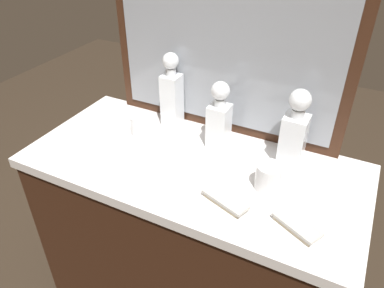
{
  "coord_description": "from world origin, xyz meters",
  "views": [
    {
      "loc": [
        0.49,
        -0.97,
        1.68
      ],
      "look_at": [
        0.0,
        0.0,
        0.95
      ],
      "focal_mm": 34.75,
      "sensor_mm": 36.0,
      "label": 1
    }
  ],
  "objects_px": {
    "silver_brush_left": "(297,226)",
    "crystal_tumbler_left": "(268,178)",
    "crystal_tumbler_rear": "(139,126)",
    "silver_brush_right": "(225,201)",
    "crystal_decanter_far_right": "(294,135)",
    "crystal_decanter_center": "(172,97)",
    "crystal_decanter_rear": "(219,121)"
  },
  "relations": [
    {
      "from": "crystal_decanter_rear",
      "to": "crystal_tumbler_left",
      "type": "distance_m",
      "value": 0.31
    },
    {
      "from": "crystal_decanter_far_right",
      "to": "crystal_decanter_center",
      "type": "bearing_deg",
      "value": 174.61
    },
    {
      "from": "silver_brush_left",
      "to": "crystal_tumbler_left",
      "type": "bearing_deg",
      "value": 133.54
    },
    {
      "from": "crystal_tumbler_left",
      "to": "crystal_decanter_center",
      "type": "bearing_deg",
      "value": 155.06
    },
    {
      "from": "crystal_tumbler_rear",
      "to": "silver_brush_right",
      "type": "distance_m",
      "value": 0.52
    },
    {
      "from": "crystal_decanter_center",
      "to": "silver_brush_left",
      "type": "xyz_separation_m",
      "value": [
        0.62,
        -0.37,
        -0.11
      ]
    },
    {
      "from": "crystal_decanter_far_right",
      "to": "silver_brush_left",
      "type": "height_order",
      "value": "crystal_decanter_far_right"
    },
    {
      "from": "crystal_tumbler_rear",
      "to": "crystal_tumbler_left",
      "type": "xyz_separation_m",
      "value": [
        0.57,
        -0.09,
        0.01
      ]
    },
    {
      "from": "crystal_decanter_center",
      "to": "crystal_tumbler_left",
      "type": "distance_m",
      "value": 0.55
    },
    {
      "from": "crystal_decanter_center",
      "to": "crystal_tumbler_left",
      "type": "bearing_deg",
      "value": -24.94
    },
    {
      "from": "crystal_decanter_center",
      "to": "crystal_tumbler_rear",
      "type": "xyz_separation_m",
      "value": [
        -0.08,
        -0.13,
        -0.09
      ]
    },
    {
      "from": "crystal_tumbler_rear",
      "to": "silver_brush_left",
      "type": "relative_size",
      "value": 0.51
    },
    {
      "from": "crystal_tumbler_left",
      "to": "crystal_decanter_far_right",
      "type": "bearing_deg",
      "value": 81.04
    },
    {
      "from": "crystal_tumbler_rear",
      "to": "silver_brush_right",
      "type": "relative_size",
      "value": 0.48
    },
    {
      "from": "crystal_decanter_rear",
      "to": "crystal_decanter_center",
      "type": "distance_m",
      "value": 0.25
    },
    {
      "from": "crystal_decanter_rear",
      "to": "crystal_decanter_far_right",
      "type": "distance_m",
      "value": 0.28
    },
    {
      "from": "crystal_decanter_center",
      "to": "silver_brush_right",
      "type": "height_order",
      "value": "crystal_decanter_center"
    },
    {
      "from": "crystal_decanter_center",
      "to": "crystal_tumbler_left",
      "type": "xyz_separation_m",
      "value": [
        0.49,
        -0.23,
        -0.08
      ]
    },
    {
      "from": "crystal_tumbler_rear",
      "to": "crystal_tumbler_left",
      "type": "height_order",
      "value": "crystal_tumbler_left"
    },
    {
      "from": "crystal_decanter_far_right",
      "to": "crystal_decanter_center",
      "type": "relative_size",
      "value": 0.93
    },
    {
      "from": "crystal_decanter_center",
      "to": "crystal_decanter_far_right",
      "type": "bearing_deg",
      "value": -5.39
    },
    {
      "from": "crystal_decanter_center",
      "to": "crystal_tumbler_left",
      "type": "relative_size",
      "value": 3.38
    },
    {
      "from": "crystal_decanter_far_right",
      "to": "silver_brush_right",
      "type": "relative_size",
      "value": 1.73
    },
    {
      "from": "crystal_decanter_far_right",
      "to": "crystal_decanter_center",
      "type": "distance_m",
      "value": 0.52
    },
    {
      "from": "crystal_decanter_far_right",
      "to": "silver_brush_right",
      "type": "xyz_separation_m",
      "value": [
        -0.12,
        -0.31,
        -0.1
      ]
    },
    {
      "from": "crystal_decanter_far_right",
      "to": "crystal_tumbler_left",
      "type": "xyz_separation_m",
      "value": [
        -0.03,
        -0.18,
        -0.07
      ]
    },
    {
      "from": "crystal_decanter_rear",
      "to": "crystal_tumbler_left",
      "type": "xyz_separation_m",
      "value": [
        0.25,
        -0.16,
        -0.06
      ]
    },
    {
      "from": "crystal_tumbler_rear",
      "to": "crystal_tumbler_left",
      "type": "distance_m",
      "value": 0.57
    },
    {
      "from": "crystal_tumbler_left",
      "to": "silver_brush_left",
      "type": "height_order",
      "value": "crystal_tumbler_left"
    },
    {
      "from": "crystal_decanter_center",
      "to": "silver_brush_right",
      "type": "bearing_deg",
      "value": -42.58
    },
    {
      "from": "crystal_tumbler_rear",
      "to": "silver_brush_right",
      "type": "height_order",
      "value": "crystal_tumbler_rear"
    },
    {
      "from": "silver_brush_right",
      "to": "crystal_decanter_rear",
      "type": "bearing_deg",
      "value": 117.43
    }
  ]
}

